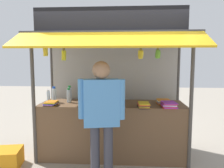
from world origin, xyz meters
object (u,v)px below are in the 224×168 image
Objects in this scene: magazine_stack_center at (144,105)px; magazine_stack_far_right at (169,105)px; water_bottle_right at (116,95)px; water_bottle_front_right at (54,95)px; water_bottle_far_left at (69,96)px; banana_bunch_rightmost at (158,54)px; magazine_stack_back_left at (51,103)px; water_bottle_back_right at (88,94)px; magazine_stack_mid_right at (163,102)px; plastic_crate at (7,158)px; banana_bunch_leftmost at (46,52)px; water_bottle_left at (48,96)px; water_bottle_rear_center at (70,93)px; banana_bunch_inner_right at (141,54)px; vendor_person at (101,111)px; banana_bunch_inner_left at (64,55)px.

magazine_stack_far_right is at bearing 6.83° from magazine_stack_center.
water_bottle_right is 1.15m from water_bottle_front_right.
water_bottle_far_left is 0.27m from water_bottle_front_right.
banana_bunch_rightmost is at bearing -137.25° from magazine_stack_far_right.
water_bottle_back_right is at bearing 44.47° from magazine_stack_back_left.
magazine_stack_far_right is at bearing 0.14° from magazine_stack_back_left.
magazine_stack_mid_right is at bearing -12.69° from water_bottle_right.
water_bottle_back_right is at bearing 170.20° from magazine_stack_mid_right.
plastic_crate is at bearing -174.12° from magazine_stack_center.
magazine_stack_mid_right is at bearing 41.85° from magazine_stack_center.
banana_bunch_leftmost is at bearing -84.06° from water_bottle_front_right.
water_bottle_right reaches higher than magazine_stack_far_right.
water_bottle_back_right is 0.56m from water_bottle_right.
plastic_crate is (-0.63, -0.57, -0.98)m from water_bottle_front_right.
water_bottle_left is 0.77× the size of water_bottle_front_right.
water_bottle_right is at bearing 152.01° from magazine_stack_far_right.
water_bottle_left is 1.28m from water_bottle_right.
water_bottle_front_right is 1.15× the size of banana_bunch_leftmost.
magazine_stack_back_left is at bearing 178.40° from magazine_stack_center.
water_bottle_rear_center is 1.53m from plastic_crate.
banana_bunch_inner_right reaches higher than vendor_person.
vendor_person is at bearing -70.36° from water_bottle_back_right.
water_bottle_back_right is 0.95× the size of banana_bunch_leftmost.
banana_bunch_leftmost is at bearing 179.93° from banana_bunch_inner_right.
banana_bunch_inner_right is (0.96, -0.74, 0.75)m from water_bottle_back_right.
banana_bunch_leftmost is at bearing -174.20° from magazine_stack_center.
water_bottle_left is 2.20m from magazine_stack_far_right.
banana_bunch_leftmost is at bearing -86.52° from magazine_stack_back_left.
banana_bunch_inner_right is 1.20m from banana_bunch_inner_left.
water_bottle_right is 0.76× the size of magazine_stack_far_right.
magazine_stack_far_right is at bearing -27.99° from water_bottle_right.
vendor_person is at bearing -22.43° from banana_bunch_leftmost.
magazine_stack_back_left is at bearing -156.42° from water_bottle_right.
banana_bunch_inner_right is (-0.26, 0.00, -0.01)m from banana_bunch_rightmost.
water_bottle_back_right is (0.36, -0.01, -0.02)m from water_bottle_rear_center.
magazine_stack_far_right is 1.21m from vendor_person.
plastic_crate is at bearing -147.57° from water_bottle_far_left.
plastic_crate is (-2.62, -0.56, -0.88)m from magazine_stack_mid_right.
vendor_person is at bearing -155.22° from banana_bunch_rightmost.
water_bottle_front_right is 1.01× the size of banana_bunch_rightmost.
water_bottle_far_left is 0.39m from magazine_stack_back_left.
banana_bunch_rightmost is at bearing -0.10° from banana_bunch_leftmost.
plastic_crate is at bearing -146.30° from water_bottle_back_right.
water_bottle_front_right is 0.92m from banana_bunch_leftmost.
water_bottle_rear_center is 0.16× the size of vendor_person.
water_bottle_back_right is 0.39m from water_bottle_far_left.
water_bottle_back_right is 1.43m from magazine_stack_mid_right.
water_bottle_back_right is 0.76m from magazine_stack_back_left.
vendor_person reaches higher than water_bottle_front_right.
banana_bunch_inner_left is 1.95m from plastic_crate.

